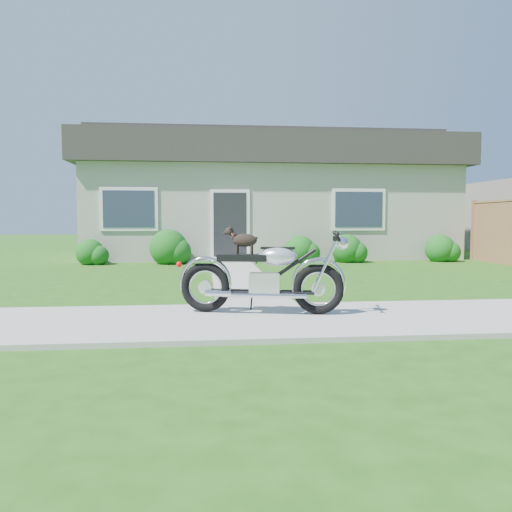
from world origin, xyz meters
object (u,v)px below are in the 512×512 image
(house, at_px, (267,196))
(potted_plant_left, at_px, (166,250))
(motorcycle_with_dog, at_px, (265,275))
(potted_plant_right, at_px, (340,250))

(house, bearing_deg, potted_plant_left, -134.60)
(potted_plant_left, xyz_separation_m, motorcycle_with_dog, (1.92, -8.24, 0.14))
(potted_plant_right, bearing_deg, motorcycle_with_dog, -111.74)
(house, relative_size, motorcycle_with_dog, 5.73)
(motorcycle_with_dog, bearing_deg, potted_plant_right, 80.67)
(potted_plant_left, relative_size, potted_plant_right, 1.08)
(potted_plant_left, bearing_deg, potted_plant_right, 0.00)
(house, distance_m, potted_plant_left, 5.15)
(house, bearing_deg, motorcycle_with_dog, -97.20)
(potted_plant_left, bearing_deg, house, 45.40)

